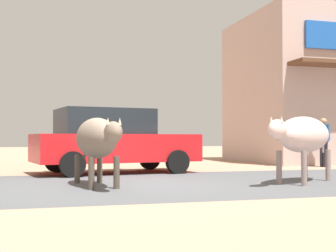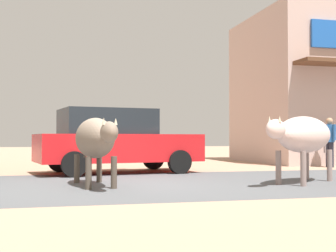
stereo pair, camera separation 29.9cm
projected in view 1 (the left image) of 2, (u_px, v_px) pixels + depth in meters
ground at (113, 185)px, 8.98m from camera, size 80.00×80.00×0.00m
asphalt_road at (113, 185)px, 8.98m from camera, size 72.00×5.46×0.00m
parked_hatchback_car at (112, 140)px, 12.01m from camera, size 4.36×2.50×1.64m
cow_near_brown at (97, 139)px, 8.72m from camera, size 0.85×2.55×1.28m
cow_far_dark at (303, 135)px, 9.42m from camera, size 2.37×1.95×1.34m
pedestrian_by_shop at (324, 138)px, 14.59m from camera, size 0.42×0.61×1.53m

